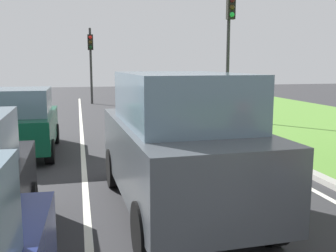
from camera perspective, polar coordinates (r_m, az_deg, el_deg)
name	(u,v)px	position (r m, az deg, el deg)	size (l,w,h in m)	color
ground_plane	(106,144)	(12.01, -9.06, -2.62)	(60.00, 60.00, 0.00)	#2D2D30
lane_line_center	(82,145)	(11.99, -12.40, -2.73)	(0.12, 32.00, 0.01)	silver
lane_line_right_edge	(218,139)	(12.76, 7.29, -1.88)	(0.12, 32.00, 0.01)	silver
curb_right	(232,136)	(12.93, 9.37, -1.52)	(0.24, 48.00, 0.12)	#9E9B93
car_suv_ahead	(178,142)	(6.32, 1.50, -2.35)	(2.10, 4.56, 2.28)	#474C51
car_hatchback_far	(22,122)	(11.09, -20.55, 0.56)	(1.74, 3.70, 1.78)	#0C472D
traffic_light_near_right	(229,34)	(16.51, 8.96, 13.12)	(0.32, 0.50, 5.39)	#2D2D2D
traffic_light_far_median	(91,54)	(23.98, -11.25, 10.27)	(0.32, 0.50, 4.50)	#2D2D2D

